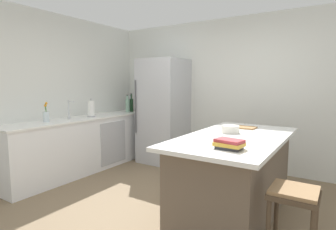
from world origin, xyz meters
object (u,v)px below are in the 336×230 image
Objects in this scene: paper_towel_roll at (91,109)px; hot_sauce_bottle at (136,106)px; bar_stool at (294,204)px; cutting_board at (244,127)px; soda_bottle at (130,104)px; kitchen_island at (234,175)px; flower_vase at (46,116)px; mixing_bowl at (230,129)px; gin_bottle at (128,105)px; sink_faucet at (69,109)px; cookbook_stack at (229,144)px; wine_bottle at (131,105)px; refrigerator at (163,111)px.

hot_sauce_bottle is (-0.02, 1.22, -0.04)m from paper_towel_roll.
cutting_board reaches higher than bar_stool.
paper_towel_roll is at bearing -85.93° from soda_bottle.
kitchen_island is 6.19× the size of paper_towel_roll.
paper_towel_roll is (0.06, 0.81, 0.04)m from flower_vase.
paper_towel_roll reaches higher than mixing_bowl.
hot_sauce_bottle is 0.68× the size of gin_bottle.
mixing_bowl is 0.67× the size of cutting_board.
sink_faucet is 1.30m from gin_bottle.
sink_faucet is at bearing -104.18° from paper_towel_roll.
cutting_board is (2.65, 0.66, -0.15)m from sink_faucet.
gin_bottle is (-2.64, 1.23, 0.59)m from kitchen_island.
cookbook_stack is 1.22m from cutting_board.
flower_vase reaches higher than cutting_board.
paper_towel_roll is 2.53m from mixing_bowl.
hot_sauce_bottle is 3.53m from cookbook_stack.
hot_sauce_bottle is at bearing 88.89° from flower_vase.
soda_bottle is at bearing 144.84° from cookbook_stack.
gin_bottle is at bearing 146.58° from cookbook_stack.
wine_bottle is 2.65m from cutting_board.
gin_bottle is (0.02, -0.29, 0.05)m from hot_sauce_bottle.
wine_bottle is at bearing 82.50° from gin_bottle.
paper_towel_roll is 2.57m from cutting_board.
flower_vase is 1.92m from soda_bottle.
cutting_board is (-0.79, 1.23, 0.36)m from bar_stool.
mixing_bowl is at bearing 109.33° from cookbook_stack.
refrigerator reaches higher than soda_bottle.
wine_bottle is (0.10, -0.08, 0.00)m from soda_bottle.
paper_towel_roll reaches higher than hot_sauce_bottle.
sink_faucet is 1.41m from wine_bottle.
soda_bottle is at bearing 148.91° from bar_stool.
gin_bottle reaches higher than cookbook_stack.
cookbook_stack is at bearing -78.48° from cutting_board.
refrigerator reaches higher than paper_towel_roll.
wine_bottle is 0.10m from gin_bottle.
soda_bottle reaches higher than cookbook_stack.
wine_bottle is 1.41× the size of cookbook_stack.
kitchen_island is 0.96m from bar_stool.
refrigerator is at bearing 57.85° from sink_faucet.
paper_towel_roll is 1.02× the size of cutting_board.
kitchen_island is 0.74m from cutting_board.
flower_vase is (-2.70, -0.51, 0.55)m from kitchen_island.
flower_vase is at bearing 177.59° from bar_stool.
soda_bottle is 1.09× the size of cutting_board.
cookbook_stack is at bearing -44.27° from refrigerator.
gin_bottle is 1.65× the size of mixing_bowl.
paper_towel_roll is 0.93× the size of soda_bottle.
refrigerator is at bearing 7.99° from gin_bottle.
paper_towel_roll reaches higher than kitchen_island.
mixing_bowl is (-0.27, 0.77, -0.00)m from cookbook_stack.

